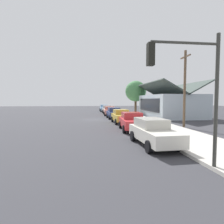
{
  "coord_description": "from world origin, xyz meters",
  "views": [
    {
      "loc": [
        26.78,
        -1.26,
        2.73
      ],
      "look_at": [
        -1.39,
        2.38,
        0.94
      ],
      "focal_mm": 30.88,
      "sensor_mm": 36.0,
      "label": 1
    }
  ],
  "objects_px": {
    "car_mustard": "(121,116)",
    "utility_pole_wooden": "(185,88)",
    "car_skyblue": "(104,108)",
    "fire_hydrant_red": "(111,110)",
    "shade_tree": "(136,91)",
    "car_silver": "(107,109)",
    "traffic_light_main": "(190,79)",
    "car_navy": "(114,113)",
    "car_coral": "(110,111)",
    "car_cherry": "(132,121)",
    "car_ivory": "(153,132)"
  },
  "relations": [
    {
      "from": "car_mustard",
      "to": "utility_pole_wooden",
      "type": "xyz_separation_m",
      "value": [
        4.44,
        5.49,
        3.12
      ]
    },
    {
      "from": "utility_pole_wooden",
      "to": "car_skyblue",
      "type": "bearing_deg",
      "value": -168.69
    },
    {
      "from": "fire_hydrant_red",
      "to": "shade_tree",
      "type": "bearing_deg",
      "value": 35.65
    },
    {
      "from": "car_silver",
      "to": "traffic_light_main",
      "type": "bearing_deg",
      "value": 1.25
    },
    {
      "from": "car_navy",
      "to": "car_mustard",
      "type": "bearing_deg",
      "value": -0.39
    },
    {
      "from": "car_navy",
      "to": "fire_hydrant_red",
      "type": "xyz_separation_m",
      "value": [
        -15.21,
        1.52,
        -0.32
      ]
    },
    {
      "from": "car_coral",
      "to": "shade_tree",
      "type": "height_order",
      "value": "shade_tree"
    },
    {
      "from": "car_skyblue",
      "to": "car_coral",
      "type": "height_order",
      "value": "same"
    },
    {
      "from": "car_cherry",
      "to": "fire_hydrant_red",
      "type": "bearing_deg",
      "value": -179.71
    },
    {
      "from": "car_coral",
      "to": "car_ivory",
      "type": "bearing_deg",
      "value": 2.92
    },
    {
      "from": "traffic_light_main",
      "to": "fire_hydrant_red",
      "type": "height_order",
      "value": "traffic_light_main"
    },
    {
      "from": "car_coral",
      "to": "car_mustard",
      "type": "bearing_deg",
      "value": 3.14
    },
    {
      "from": "car_coral",
      "to": "car_mustard",
      "type": "xyz_separation_m",
      "value": [
        11.64,
        0.03,
        -0.0
      ]
    },
    {
      "from": "car_skyblue",
      "to": "shade_tree",
      "type": "relative_size",
      "value": 0.69
    },
    {
      "from": "utility_pole_wooden",
      "to": "car_navy",
      "type": "bearing_deg",
      "value": -151.46
    },
    {
      "from": "utility_pole_wooden",
      "to": "fire_hydrant_red",
      "type": "height_order",
      "value": "utility_pole_wooden"
    },
    {
      "from": "car_silver",
      "to": "traffic_light_main",
      "type": "relative_size",
      "value": 0.91
    },
    {
      "from": "car_navy",
      "to": "car_mustard",
      "type": "relative_size",
      "value": 0.98
    },
    {
      "from": "car_coral",
      "to": "car_navy",
      "type": "xyz_separation_m",
      "value": [
        5.92,
        0.0,
        -0.0
      ]
    },
    {
      "from": "car_skyblue",
      "to": "shade_tree",
      "type": "xyz_separation_m",
      "value": [
        7.96,
        5.64,
        3.62
      ]
    },
    {
      "from": "car_silver",
      "to": "car_coral",
      "type": "xyz_separation_m",
      "value": [
        5.79,
        -0.14,
        0.0
      ]
    },
    {
      "from": "car_coral",
      "to": "car_ivory",
      "type": "xyz_separation_m",
      "value": [
        22.85,
        -0.03,
        -0.0
      ]
    },
    {
      "from": "traffic_light_main",
      "to": "car_navy",
      "type": "bearing_deg",
      "value": 179.63
    },
    {
      "from": "car_ivory",
      "to": "car_cherry",
      "type": "bearing_deg",
      "value": 176.57
    },
    {
      "from": "car_navy",
      "to": "car_cherry",
      "type": "relative_size",
      "value": 0.93
    },
    {
      "from": "car_cherry",
      "to": "car_mustard",
      "type": "bearing_deg",
      "value": -176.05
    },
    {
      "from": "car_skyblue",
      "to": "car_ivory",
      "type": "height_order",
      "value": "same"
    },
    {
      "from": "fire_hydrant_red",
      "to": "car_coral",
      "type": "bearing_deg",
      "value": -9.33
    },
    {
      "from": "car_silver",
      "to": "car_cherry",
      "type": "height_order",
      "value": "same"
    },
    {
      "from": "car_silver",
      "to": "car_coral",
      "type": "distance_m",
      "value": 5.79
    },
    {
      "from": "car_navy",
      "to": "car_skyblue",
      "type": "bearing_deg",
      "value": 179.3
    },
    {
      "from": "car_ivory",
      "to": "traffic_light_main",
      "type": "relative_size",
      "value": 0.93
    },
    {
      "from": "car_skyblue",
      "to": "car_cherry",
      "type": "height_order",
      "value": "same"
    },
    {
      "from": "car_cherry",
      "to": "shade_tree",
      "type": "height_order",
      "value": "shade_tree"
    },
    {
      "from": "car_silver",
      "to": "car_ivory",
      "type": "height_order",
      "value": "same"
    },
    {
      "from": "shade_tree",
      "to": "utility_pole_wooden",
      "type": "xyz_separation_m",
      "value": [
        19.63,
        -0.12,
        -0.51
      ]
    },
    {
      "from": "car_mustard",
      "to": "traffic_light_main",
      "type": "bearing_deg",
      "value": -1.87
    },
    {
      "from": "car_mustard",
      "to": "car_cherry",
      "type": "height_order",
      "value": "same"
    },
    {
      "from": "car_ivory",
      "to": "car_coral",
      "type": "bearing_deg",
      "value": 177.56
    },
    {
      "from": "utility_pole_wooden",
      "to": "fire_hydrant_red",
      "type": "xyz_separation_m",
      "value": [
        -25.37,
        -4.0,
        -3.43
      ]
    },
    {
      "from": "traffic_light_main",
      "to": "fire_hydrant_red",
      "type": "bearing_deg",
      "value": 177.39
    },
    {
      "from": "car_skyblue",
      "to": "traffic_light_main",
      "type": "distance_m",
      "value": 38.75
    },
    {
      "from": "car_ivory",
      "to": "shade_tree",
      "type": "relative_size",
      "value": 0.74
    },
    {
      "from": "car_skyblue",
      "to": "car_silver",
      "type": "relative_size",
      "value": 0.95
    },
    {
      "from": "car_silver",
      "to": "traffic_light_main",
      "type": "height_order",
      "value": "traffic_light_main"
    },
    {
      "from": "car_coral",
      "to": "fire_hydrant_red",
      "type": "height_order",
      "value": "car_coral"
    },
    {
      "from": "car_mustard",
      "to": "shade_tree",
      "type": "relative_size",
      "value": 0.68
    },
    {
      "from": "car_ivory",
      "to": "shade_tree",
      "type": "xyz_separation_m",
      "value": [
        -26.4,
        5.67,
        3.62
      ]
    },
    {
      "from": "car_coral",
      "to": "car_mustard",
      "type": "relative_size",
      "value": 1.12
    },
    {
      "from": "car_silver",
      "to": "car_navy",
      "type": "xyz_separation_m",
      "value": [
        11.71,
        -0.14,
        -0.0
      ]
    }
  ]
}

